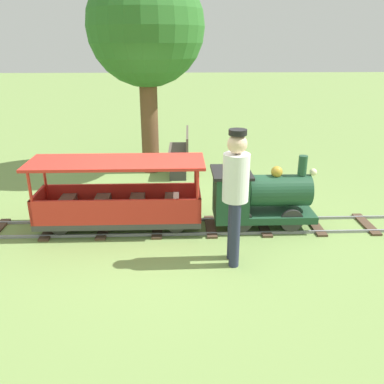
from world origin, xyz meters
The scene contains 7 objects.
ground_plane centered at (0.00, 0.00, 0.00)m, with size 60.00×60.00×0.00m, color #75934C.
track centered at (0.00, 0.12, 0.02)m, with size 0.70×6.05×0.04m.
locomotive centered at (0.00, 1.16, 0.48)m, with size 0.66×1.45×1.01m.
passenger_car centered at (0.00, -0.78, 0.42)m, with size 0.76×2.35×0.97m.
conductor_person centered at (0.95, 0.69, 0.96)m, with size 0.30×0.30×1.62m.
park_bench centered at (-2.67, 0.10, 0.42)m, with size 1.31×0.44×0.82m.
oak_tree_near centered at (-2.71, -0.51, 2.71)m, with size 2.15×2.15×3.83m.
Camera 1 is at (5.15, 0.05, 2.51)m, focal length 37.31 mm.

